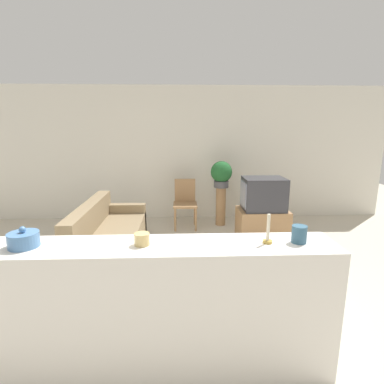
{
  "coord_description": "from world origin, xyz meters",
  "views": [
    {
      "loc": [
        0.22,
        -2.76,
        1.9
      ],
      "look_at": [
        0.41,
        2.02,
        0.85
      ],
      "focal_mm": 28.0,
      "sensor_mm": 36.0,
      "label": 1
    }
  ],
  "objects_px": {
    "couch": "(108,237)",
    "wooden_chair": "(185,201)",
    "decorative_bowl": "(24,240)",
    "television": "(263,194)",
    "potted_plant": "(221,173)"
  },
  "relations": [
    {
      "from": "couch",
      "to": "wooden_chair",
      "type": "relative_size",
      "value": 2.1
    },
    {
      "from": "couch",
      "to": "decorative_bowl",
      "type": "bearing_deg",
      "value": -91.16
    },
    {
      "from": "couch",
      "to": "television",
      "type": "distance_m",
      "value": 2.61
    },
    {
      "from": "couch",
      "to": "wooden_chair",
      "type": "height_order",
      "value": "wooden_chair"
    },
    {
      "from": "couch",
      "to": "potted_plant",
      "type": "bearing_deg",
      "value": 36.11
    },
    {
      "from": "television",
      "to": "wooden_chair",
      "type": "bearing_deg",
      "value": 153.96
    },
    {
      "from": "couch",
      "to": "potted_plant",
      "type": "xyz_separation_m",
      "value": [
        1.87,
        1.36,
        0.74
      ]
    },
    {
      "from": "television",
      "to": "decorative_bowl",
      "type": "relative_size",
      "value": 3.31
    },
    {
      "from": "potted_plant",
      "to": "decorative_bowl",
      "type": "height_order",
      "value": "potted_plant"
    },
    {
      "from": "decorative_bowl",
      "to": "wooden_chair",
      "type": "bearing_deg",
      "value": 70.74
    },
    {
      "from": "couch",
      "to": "potted_plant",
      "type": "distance_m",
      "value": 2.43
    },
    {
      "from": "decorative_bowl",
      "to": "couch",
      "type": "bearing_deg",
      "value": 88.84
    },
    {
      "from": "wooden_chair",
      "to": "potted_plant",
      "type": "bearing_deg",
      "value": 7.25
    },
    {
      "from": "wooden_chair",
      "to": "potted_plant",
      "type": "distance_m",
      "value": 0.87
    },
    {
      "from": "wooden_chair",
      "to": "television",
      "type": "bearing_deg",
      "value": -26.04
    }
  ]
}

